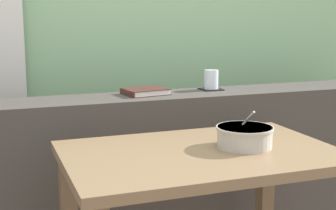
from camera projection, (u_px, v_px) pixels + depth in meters
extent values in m
cube|color=#423D38|center=(162.00, 179.00, 2.36)|extent=(2.80, 0.28, 0.82)
cube|color=brown|center=(264.00, 208.00, 2.19)|extent=(0.06, 0.06, 0.68)
cube|color=#846647|center=(201.00, 155.00, 1.74)|extent=(0.96, 0.63, 0.03)
cube|color=black|center=(211.00, 89.00, 2.42)|extent=(0.10, 0.10, 0.00)
cylinder|color=white|center=(211.00, 79.00, 2.41)|extent=(0.07, 0.07, 0.09)
cylinder|color=#CC4C38|center=(211.00, 82.00, 2.42)|extent=(0.06, 0.06, 0.06)
cube|color=#47231E|center=(146.00, 94.00, 2.28)|extent=(0.21, 0.18, 0.00)
cube|color=silver|center=(146.00, 91.00, 2.28)|extent=(0.20, 0.17, 0.02)
cube|color=#47231E|center=(146.00, 89.00, 2.28)|extent=(0.21, 0.18, 0.00)
cube|color=#47231E|center=(127.00, 93.00, 2.24)|extent=(0.03, 0.15, 0.03)
cylinder|color=#BCB7A8|center=(245.00, 137.00, 1.77)|extent=(0.20, 0.20, 0.08)
cylinder|color=#BCB7A8|center=(245.00, 128.00, 1.77)|extent=(0.21, 0.21, 0.01)
cylinder|color=brown|center=(245.00, 140.00, 1.77)|extent=(0.17, 0.17, 0.04)
cylinder|color=silver|center=(243.00, 124.00, 1.80)|extent=(0.02, 0.13, 0.12)
ellipsoid|color=silver|center=(240.00, 133.00, 1.82)|extent=(0.03, 0.05, 0.01)
cube|color=silver|center=(264.00, 135.00, 1.94)|extent=(0.08, 0.16, 0.01)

